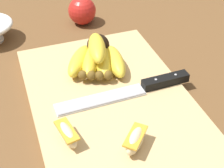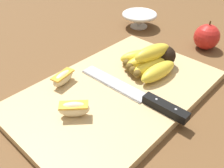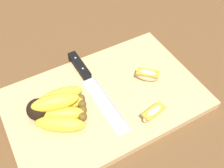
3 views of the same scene
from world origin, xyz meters
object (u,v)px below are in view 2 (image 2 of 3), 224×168
(apple_wedge_near, at_px, (63,78))
(whole_apple, at_px, (207,37))
(chefs_knife, at_px, (145,98))
(apple_wedge_middle, at_px, (74,109))
(ceramic_bowl, at_px, (139,19))
(banana_bunch, at_px, (152,61))

(apple_wedge_near, distance_m, whole_apple, 0.45)
(chefs_knife, xyz_separation_m, whole_apple, (0.34, 0.03, 0.01))
(whole_apple, bearing_deg, apple_wedge_middle, 174.76)
(chefs_knife, height_order, ceramic_bowl, ceramic_bowl)
(apple_wedge_middle, distance_m, whole_apple, 0.48)
(chefs_knife, distance_m, ceramic_bowl, 0.43)
(apple_wedge_middle, bearing_deg, chefs_knife, -29.51)
(apple_wedge_middle, bearing_deg, whole_apple, -5.24)
(banana_bunch, relative_size, chefs_knife, 0.50)
(apple_wedge_near, xyz_separation_m, ceramic_bowl, (0.41, 0.10, -0.01))
(banana_bunch, height_order, chefs_knife, banana_bunch)
(chefs_knife, relative_size, apple_wedge_middle, 4.65)
(chefs_knife, xyz_separation_m, ceramic_bowl, (0.33, 0.28, 0.00))
(banana_bunch, height_order, ceramic_bowl, banana_bunch)
(chefs_knife, bearing_deg, apple_wedge_near, 114.37)
(apple_wedge_middle, xyz_separation_m, whole_apple, (0.47, -0.04, -0.00))
(banana_bunch, distance_m, apple_wedge_near, 0.22)
(chefs_knife, relative_size, apple_wedge_near, 4.27)
(chefs_knife, relative_size, whole_apple, 3.21)
(banana_bunch, relative_size, apple_wedge_middle, 2.33)
(apple_wedge_middle, bearing_deg, banana_bunch, -2.78)
(whole_apple, height_order, ceramic_bowl, whole_apple)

